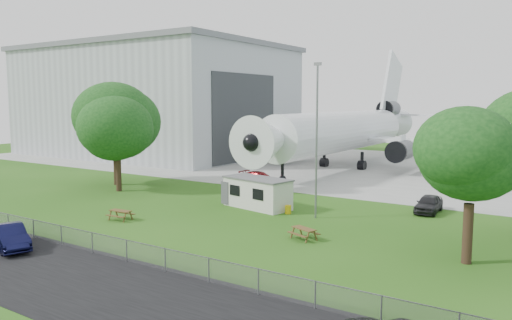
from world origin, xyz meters
The scene contains 17 objects.
ground centered at (0.00, 0.00, 0.00)m, with size 160.00×160.00×0.00m, color #3C7120.
asphalt_strip centered at (0.00, -13.00, 0.01)m, with size 120.00×8.00×0.02m, color black.
concrete_apron centered at (0.00, 38.00, 0.01)m, with size 120.00×46.00×0.03m, color #B7B7B2.
hangar centered at (-37.97, 36.00, 9.41)m, with size 43.00×31.00×18.55m.
airliner centered at (-2.00, 35.86, 5.27)m, with size 46.36×47.73×17.69m.
site_cabin centered at (2.26, 6.91, 1.31)m, with size 6.95×3.85×2.62m.
picnic_west centered at (-4.18, -2.70, 0.00)m, with size 1.80×1.50×0.76m, color brown, non-canonical shape.
picnic_east centered at (10.29, 0.26, 0.00)m, with size 1.80×1.50×0.76m, color brown, non-canonical shape.
fence centered at (0.00, -9.50, 0.00)m, with size 58.00×0.04×1.30m, color gray.
lamp_mast centered at (8.20, 6.20, 6.00)m, with size 0.16×0.16×12.00m, color slate.
tree_west_big centered at (-17.33, 8.43, 7.15)m, with size 9.19×9.19×11.75m.
tree_west_small centered at (-14.06, 5.88, 5.94)m, with size 7.79×7.79×9.85m.
tree_east_front centered at (20.36, 0.91, 5.93)m, with size 6.22×6.22×9.06m.
tree_far_apron centered at (16.29, 28.84, 4.58)m, with size 6.02×6.02×7.60m.
car_centre_sedan centered at (-4.01, -11.73, 0.76)m, with size 1.60×4.59×1.51m, color black.
car_ne_hatch centered at (15.16, 13.10, 0.73)m, with size 1.71×4.26×1.45m, color black.
car_apron_van centered at (-4.21, 17.24, 0.70)m, with size 1.95×4.80×1.39m, color maroon.
Camera 1 is at (25.41, -28.64, 9.15)m, focal length 35.00 mm.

